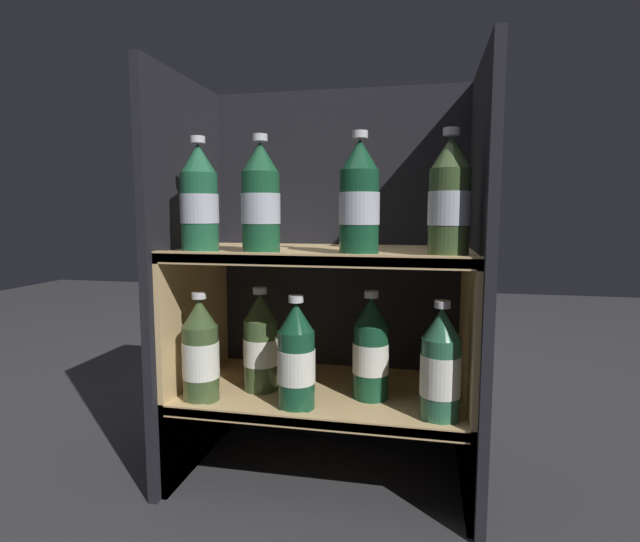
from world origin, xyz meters
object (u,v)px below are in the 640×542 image
(bottle_upper_front_1, at_px, (261,201))
(bottle_lower_front_2, at_px, (441,367))
(bottle_lower_back_0, at_px, (261,344))
(bottle_lower_back_1, at_px, (371,351))
(bottle_lower_front_1, at_px, (296,358))
(bottle_upper_front_0, at_px, (199,201))
(bottle_lower_front_0, at_px, (201,353))
(bottle_upper_front_2, at_px, (359,200))
(bottle_upper_front_3, at_px, (449,200))

(bottle_upper_front_1, height_order, bottle_lower_front_2, bottle_upper_front_1)
(bottle_lower_back_0, bearing_deg, bottle_lower_front_2, -12.36)
(bottle_lower_back_1, bearing_deg, bottle_upper_front_1, -158.20)
(bottle_lower_front_1, height_order, bottle_lower_back_1, same)
(bottle_lower_back_1, bearing_deg, bottle_upper_front_0, -166.08)
(bottle_upper_front_0, xyz_separation_m, bottle_upper_front_1, (0.13, -0.00, -0.00))
(bottle_lower_front_0, bearing_deg, bottle_lower_front_1, 0.00)
(bottle_upper_front_0, bearing_deg, bottle_upper_front_2, 0.00)
(bottle_lower_back_0, xyz_separation_m, bottle_lower_back_1, (0.25, 0.00, -0.00))
(bottle_upper_front_2, height_order, bottle_lower_back_0, bottle_upper_front_2)
(bottle_upper_front_0, distance_m, bottle_upper_front_1, 0.13)
(bottle_upper_front_3, distance_m, bottle_lower_front_2, 0.32)
(bottle_upper_front_3, height_order, bottle_lower_back_0, bottle_upper_front_3)
(bottle_upper_front_2, distance_m, bottle_lower_back_1, 0.33)
(bottle_upper_front_2, height_order, bottle_lower_front_1, bottle_upper_front_2)
(bottle_upper_front_1, distance_m, bottle_upper_front_2, 0.20)
(bottle_upper_front_2, relative_size, bottle_lower_front_2, 1.00)
(bottle_upper_front_3, bearing_deg, bottle_lower_back_1, 150.29)
(bottle_upper_front_0, bearing_deg, bottle_lower_front_1, 0.00)
(bottle_lower_front_2, bearing_deg, bottle_lower_front_0, -180.00)
(bottle_upper_front_0, bearing_deg, bottle_upper_front_1, -0.00)
(bottle_upper_front_1, bearing_deg, bottle_lower_front_0, 180.00)
(bottle_upper_front_0, height_order, bottle_lower_back_1, bottle_upper_front_0)
(bottle_lower_back_0, bearing_deg, bottle_lower_front_0, -140.71)
(bottle_lower_front_1, bearing_deg, bottle_upper_front_1, -180.00)
(bottle_upper_front_3, relative_size, bottle_lower_front_1, 1.00)
(bottle_upper_front_3, bearing_deg, bottle_upper_front_1, -180.00)
(bottle_lower_front_0, bearing_deg, bottle_lower_back_0, 39.29)
(bottle_upper_front_2, bearing_deg, bottle_lower_front_1, 180.00)
(bottle_lower_front_0, bearing_deg, bottle_lower_front_2, 0.00)
(bottle_upper_front_0, bearing_deg, bottle_lower_front_2, 0.00)
(bottle_lower_front_1, xyz_separation_m, bottle_lower_front_2, (0.29, 0.00, -0.00))
(bottle_lower_front_0, bearing_deg, bottle_upper_front_1, 0.00)
(bottle_upper_front_2, relative_size, bottle_lower_front_0, 1.00)
(bottle_upper_front_1, xyz_separation_m, bottle_lower_back_1, (0.22, 0.09, -0.32))
(bottle_upper_front_3, height_order, bottle_lower_back_1, bottle_upper_front_3)
(bottle_lower_front_1, xyz_separation_m, bottle_lower_back_1, (0.14, 0.09, 0.00))
(bottle_upper_front_3, bearing_deg, bottle_upper_front_0, 180.00)
(bottle_lower_back_0, bearing_deg, bottle_upper_front_0, -138.82)
(bottle_upper_front_1, distance_m, bottle_lower_front_0, 0.35)
(bottle_upper_front_0, xyz_separation_m, bottle_lower_front_1, (0.20, 0.00, -0.32))
(bottle_upper_front_3, xyz_separation_m, bottle_lower_front_2, (-0.01, 0.00, -0.32))
(bottle_upper_front_1, bearing_deg, bottle_lower_back_0, 111.40)
(bottle_upper_front_1, relative_size, bottle_upper_front_2, 1.00)
(bottle_lower_back_1, bearing_deg, bottle_upper_front_2, -101.14)
(bottle_lower_front_0, relative_size, bottle_lower_front_2, 1.00)
(bottle_upper_front_3, xyz_separation_m, bottle_lower_back_1, (-0.15, 0.09, -0.32))
(bottle_upper_front_0, height_order, bottle_lower_front_2, bottle_upper_front_0)
(bottle_upper_front_2, xyz_separation_m, bottle_upper_front_3, (0.17, 0.00, -0.00))
(bottle_lower_front_0, distance_m, bottle_lower_back_1, 0.37)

